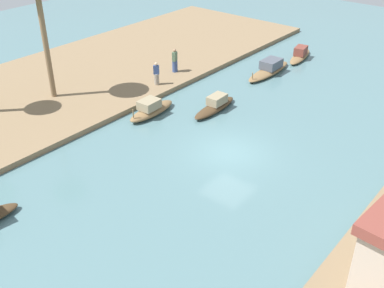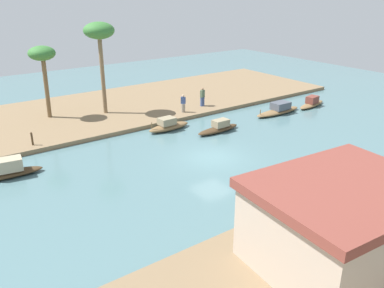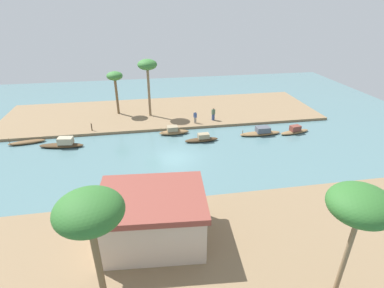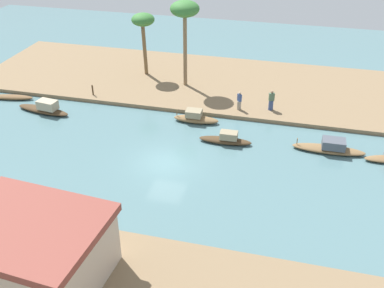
% 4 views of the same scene
% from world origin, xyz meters
% --- Properties ---
extents(river_water, '(73.31, 73.31, 0.00)m').
position_xyz_m(river_water, '(0.00, 0.00, 0.00)').
color(river_water, slate).
rests_on(river_water, ground).
extents(riverbank_left, '(44.58, 13.36, 0.33)m').
position_xyz_m(riverbank_left, '(0.00, -14.36, 0.17)').
color(riverbank_left, '#846B4C').
rests_on(riverbank_left, ground).
extents(sampan_near_left_bank, '(5.23, 1.27, 1.05)m').
position_xyz_m(sampan_near_left_bank, '(-11.24, -4.36, 0.37)').
color(sampan_near_left_bank, brown).
rests_on(sampan_near_left_bank, river_water).
extents(sampan_midstream, '(4.04, 1.11, 0.98)m').
position_xyz_m(sampan_midstream, '(-3.63, -3.74, 0.34)').
color(sampan_midstream, '#47331E').
rests_on(sampan_midstream, river_water).
extents(sampan_open_hull, '(4.12, 1.50, 0.95)m').
position_xyz_m(sampan_open_hull, '(16.62, -6.64, 0.19)').
color(sampan_open_hull, brown).
rests_on(sampan_open_hull, river_water).
extents(sampan_upstream_small, '(5.10, 1.83, 1.18)m').
position_xyz_m(sampan_upstream_small, '(12.28, -4.97, 0.41)').
color(sampan_upstream_small, '#47331E').
rests_on(sampan_upstream_small, river_water).
extents(sampan_foreground, '(3.74, 1.25, 1.07)m').
position_xyz_m(sampan_foreground, '(-0.59, -6.46, 0.39)').
color(sampan_foreground, brown).
rests_on(sampan_foreground, river_water).
extents(person_on_near_bank, '(0.51, 0.50, 1.75)m').
position_xyz_m(person_on_near_bank, '(-6.39, -9.56, 1.08)').
color(person_on_near_bank, '#33477A').
rests_on(person_on_near_bank, riverbank_left).
extents(person_by_mooring, '(0.48, 0.48, 1.61)m').
position_xyz_m(person_by_mooring, '(-3.78, -8.95, 1.04)').
color(person_by_mooring, gray).
rests_on(person_by_mooring, riverbank_left).
extents(mooring_post, '(0.14, 0.14, 0.95)m').
position_xyz_m(mooring_post, '(9.49, -8.62, 0.81)').
color(mooring_post, '#4C3823').
rests_on(mooring_post, riverbank_left).
extents(palm_tree_left_near, '(2.58, 2.58, 7.84)m').
position_xyz_m(palm_tree_left_near, '(1.97, -12.89, 7.17)').
color(palm_tree_left_near, '#7F6647').
rests_on(palm_tree_left_near, riverbank_left).
extents(palm_tree_left_far, '(2.18, 2.18, 6.08)m').
position_xyz_m(palm_tree_left_far, '(6.44, -14.39, 5.51)').
color(palm_tree_left_far, brown).
rests_on(palm_tree_left_far, riverbank_left).
extents(riverside_building, '(7.45, 6.09, 3.53)m').
position_xyz_m(riverside_building, '(2.99, 11.92, 2.12)').
color(riverside_building, '#C6B29E').
rests_on(riverside_building, riverbank_right).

